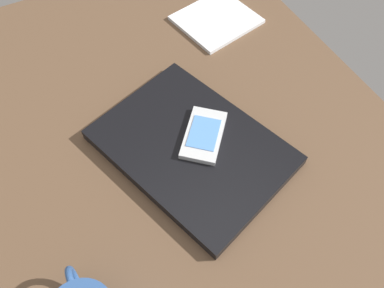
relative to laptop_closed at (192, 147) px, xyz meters
The scene contains 4 objects.
desk_surface 8.04cm from the laptop_closed, 151.55° to the left, with size 120.00×80.00×3.00cm, color brown.
laptop_closed is the anchor object (origin of this frame).
cell_phone_on_laptop 2.90cm from the laptop_closed, 80.24° to the right, with size 11.68×11.25×1.14cm.
notepad 33.55cm from the laptop_closed, 36.22° to the right, with size 14.13×15.54×0.80cm, color white.
Camera 1 is at (-24.35, 12.36, 58.15)cm, focal length 36.18 mm.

